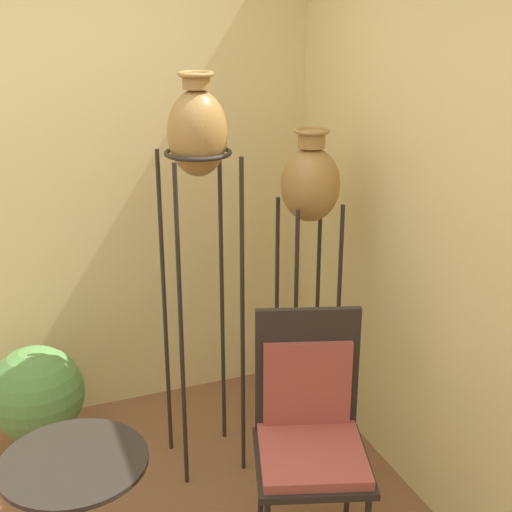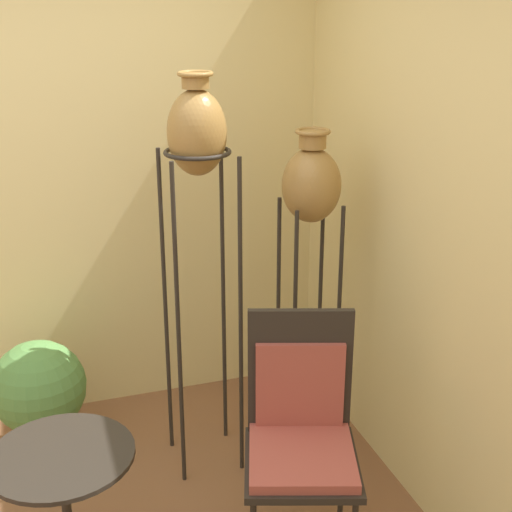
{
  "view_description": "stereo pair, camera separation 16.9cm",
  "coord_description": "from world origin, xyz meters",
  "px_view_note": "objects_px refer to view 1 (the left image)",
  "views": [
    {
      "loc": [
        -0.11,
        -2.02,
        2.21
      ],
      "look_at": [
        1.03,
        0.88,
        1.06
      ],
      "focal_mm": 50.0,
      "sensor_mm": 36.0,
      "label": 1
    },
    {
      "loc": [
        0.05,
        -2.08,
        2.21
      ],
      "look_at": [
        1.03,
        0.88,
        1.06
      ],
      "focal_mm": 50.0,
      "sensor_mm": 36.0,
      "label": 2
    }
  ],
  "objects_px": {
    "vase_stand_tall": "(198,149)",
    "vase_stand_medium": "(310,193)",
    "side_table": "(78,502)",
    "potted_plant": "(37,402)",
    "chair": "(310,424)"
  },
  "relations": [
    {
      "from": "vase_stand_tall",
      "to": "vase_stand_medium",
      "type": "relative_size",
      "value": 1.16
    },
    {
      "from": "side_table",
      "to": "potted_plant",
      "type": "bearing_deg",
      "value": 93.76
    },
    {
      "from": "vase_stand_tall",
      "to": "potted_plant",
      "type": "distance_m",
      "value": 1.48
    },
    {
      "from": "chair",
      "to": "side_table",
      "type": "xyz_separation_m",
      "value": [
        -0.93,
        -0.01,
        -0.1
      ]
    },
    {
      "from": "chair",
      "to": "vase_stand_tall",
      "type": "bearing_deg",
      "value": 124.81
    },
    {
      "from": "vase_stand_tall",
      "to": "chair",
      "type": "xyz_separation_m",
      "value": [
        0.22,
        -0.72,
        -1.0
      ]
    },
    {
      "from": "side_table",
      "to": "potted_plant",
      "type": "xyz_separation_m",
      "value": [
        -0.07,
        0.99,
        -0.14
      ]
    },
    {
      "from": "vase_stand_tall",
      "to": "vase_stand_medium",
      "type": "xyz_separation_m",
      "value": [
        0.52,
        -0.04,
        -0.24
      ]
    },
    {
      "from": "side_table",
      "to": "potted_plant",
      "type": "distance_m",
      "value": 1.01
    },
    {
      "from": "chair",
      "to": "potted_plant",
      "type": "bearing_deg",
      "value": 153.3
    },
    {
      "from": "potted_plant",
      "to": "vase_stand_medium",
      "type": "bearing_deg",
      "value": -13.17
    },
    {
      "from": "vase_stand_medium",
      "to": "potted_plant",
      "type": "height_order",
      "value": "vase_stand_medium"
    },
    {
      "from": "potted_plant",
      "to": "chair",
      "type": "bearing_deg",
      "value": -44.83
    },
    {
      "from": "vase_stand_tall",
      "to": "side_table",
      "type": "distance_m",
      "value": 1.49
    },
    {
      "from": "vase_stand_medium",
      "to": "side_table",
      "type": "bearing_deg",
      "value": -150.67
    }
  ]
}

